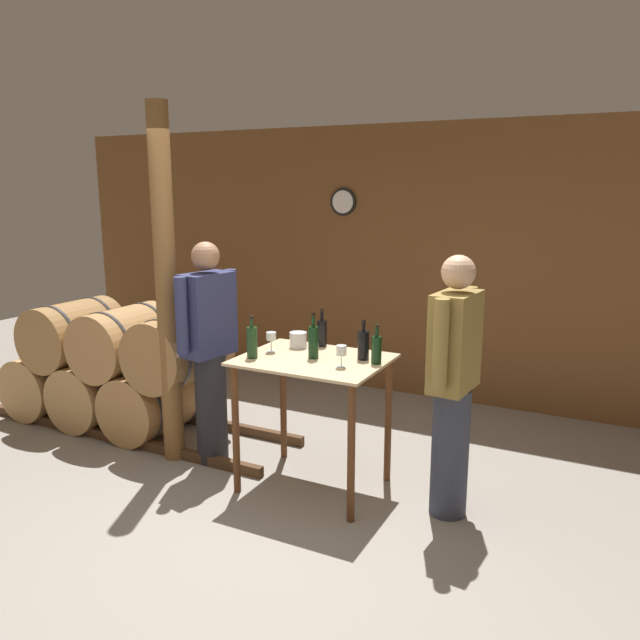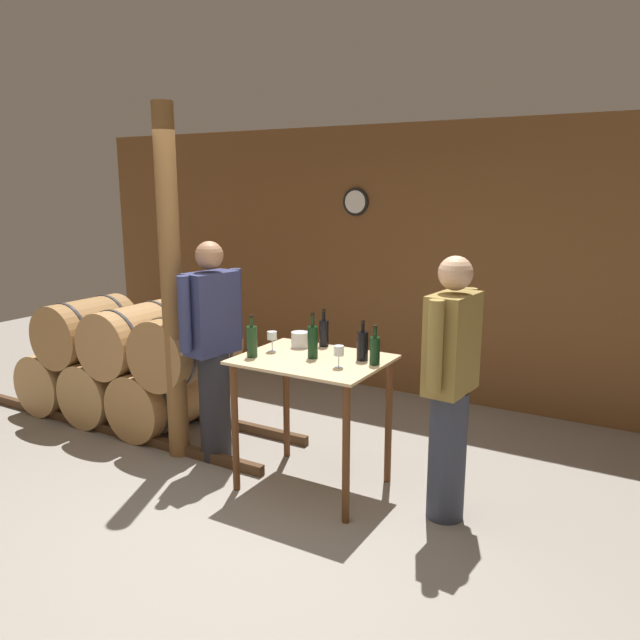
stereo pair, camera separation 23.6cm
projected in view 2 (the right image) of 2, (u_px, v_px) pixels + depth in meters
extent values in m
plane|color=gray|center=(250.00, 530.00, 3.90)|extent=(14.00, 14.00, 0.00)
cube|color=brown|center=(428.00, 264.00, 6.13)|extent=(8.40, 0.05, 2.70)
cylinder|color=black|center=(356.00, 202.00, 6.35)|extent=(0.28, 0.03, 0.28)
cylinder|color=white|center=(355.00, 202.00, 6.34)|extent=(0.23, 0.01, 0.23)
cube|color=#4C331E|center=(88.00, 423.00, 5.54)|extent=(3.79, 0.06, 0.08)
cube|color=#4C331E|center=(141.00, 402.00, 6.07)|extent=(3.79, 0.06, 0.08)
cylinder|color=tan|center=(69.00, 377.00, 6.05)|extent=(0.58, 0.79, 0.58)
cylinder|color=#38383D|center=(48.00, 383.00, 5.85)|extent=(0.60, 0.03, 0.60)
cylinder|color=#38383D|center=(89.00, 370.00, 6.25)|extent=(0.60, 0.03, 0.60)
cylinder|color=tan|center=(114.00, 387.00, 5.75)|extent=(0.58, 0.79, 0.58)
cylinder|color=#38383D|center=(93.00, 394.00, 5.55)|extent=(0.60, 0.03, 0.60)
cylinder|color=#38383D|center=(133.00, 380.00, 5.95)|extent=(0.60, 0.03, 0.60)
cylinder|color=#AD7F4C|center=(163.00, 398.00, 5.45)|extent=(0.58, 0.79, 0.58)
cylinder|color=#38383D|center=(143.00, 406.00, 5.25)|extent=(0.60, 0.03, 0.60)
cylinder|color=#38383D|center=(182.00, 390.00, 5.65)|extent=(0.60, 0.03, 0.60)
cylinder|color=#9E7242|center=(87.00, 330.00, 5.80)|extent=(0.58, 0.79, 0.58)
cylinder|color=#38383D|center=(65.00, 336.00, 5.60)|extent=(0.60, 0.03, 0.60)
cylinder|color=#38383D|center=(107.00, 326.00, 6.00)|extent=(0.60, 0.03, 0.60)
cylinder|color=#AD7F4C|center=(134.00, 338.00, 5.50)|extent=(0.58, 0.79, 0.58)
cylinder|color=#38383D|center=(113.00, 344.00, 5.30)|extent=(0.60, 0.03, 0.60)
cylinder|color=#38383D|center=(154.00, 333.00, 5.70)|extent=(0.60, 0.03, 0.60)
cylinder|color=#9E7242|center=(187.00, 347.00, 5.19)|extent=(0.58, 0.79, 0.58)
cylinder|color=#38383D|center=(167.00, 354.00, 4.99)|extent=(0.60, 0.03, 0.60)
cylinder|color=#38383D|center=(206.00, 341.00, 5.40)|extent=(0.60, 0.03, 0.60)
cube|color=#D1B284|center=(313.00, 360.00, 4.28)|extent=(0.99, 0.77, 0.02)
cylinder|color=#593319|center=(235.00, 428.00, 4.32)|extent=(0.05, 0.05, 0.93)
cylinder|color=#593319|center=(346.00, 454.00, 3.89)|extent=(0.05, 0.05, 0.93)
cylinder|color=#593319|center=(286.00, 400.00, 4.87)|extent=(0.05, 0.05, 0.93)
cylinder|color=#593319|center=(389.00, 421.00, 4.44)|extent=(0.05, 0.05, 0.93)
cylinder|color=brown|center=(171.00, 288.00, 4.72)|extent=(0.16, 0.16, 2.70)
cylinder|color=#193819|center=(252.00, 342.00, 4.29)|extent=(0.07, 0.07, 0.22)
cylinder|color=#193819|center=(251.00, 321.00, 4.26)|extent=(0.02, 0.02, 0.08)
cylinder|color=black|center=(251.00, 316.00, 4.25)|extent=(0.03, 0.03, 0.02)
cylinder|color=black|center=(324.00, 333.00, 4.58)|extent=(0.07, 0.07, 0.20)
cylinder|color=black|center=(324.00, 315.00, 4.55)|extent=(0.02, 0.02, 0.08)
cylinder|color=black|center=(324.00, 310.00, 4.54)|extent=(0.03, 0.03, 0.02)
cylinder|color=black|center=(313.00, 342.00, 4.26)|extent=(0.07, 0.07, 0.22)
cylinder|color=black|center=(313.00, 320.00, 4.23)|extent=(0.02, 0.02, 0.09)
cylinder|color=black|center=(313.00, 315.00, 4.22)|extent=(0.03, 0.03, 0.02)
cylinder|color=black|center=(362.00, 346.00, 4.21)|extent=(0.08, 0.08, 0.20)
cylinder|color=black|center=(363.00, 326.00, 4.18)|extent=(0.02, 0.02, 0.08)
cylinder|color=black|center=(363.00, 322.00, 4.18)|extent=(0.03, 0.03, 0.02)
cylinder|color=black|center=(375.00, 351.00, 4.11)|extent=(0.07, 0.07, 0.19)
cylinder|color=black|center=(375.00, 331.00, 4.08)|extent=(0.02, 0.02, 0.08)
cylinder|color=black|center=(375.00, 327.00, 4.08)|extent=(0.03, 0.03, 0.02)
cylinder|color=silver|center=(272.00, 351.00, 4.46)|extent=(0.06, 0.06, 0.00)
cylinder|color=silver|center=(272.00, 345.00, 4.45)|extent=(0.01, 0.01, 0.08)
cylinder|color=silver|center=(272.00, 335.00, 4.44)|extent=(0.07, 0.07, 0.06)
cylinder|color=silver|center=(339.00, 367.00, 4.07)|extent=(0.06, 0.06, 0.00)
cylinder|color=silver|center=(339.00, 361.00, 4.06)|extent=(0.01, 0.01, 0.08)
cylinder|color=silver|center=(339.00, 351.00, 4.04)|extent=(0.07, 0.07, 0.06)
cylinder|color=silver|center=(300.00, 340.00, 4.56)|extent=(0.13, 0.13, 0.11)
cylinder|color=#333847|center=(447.00, 455.00, 3.97)|extent=(0.24, 0.24, 0.85)
cube|color=olive|center=(452.00, 343.00, 3.82)|extent=(0.25, 0.42, 0.62)
sphere|color=tan|center=(456.00, 273.00, 3.72)|extent=(0.21, 0.21, 0.21)
cylinder|color=olive|center=(468.00, 331.00, 4.01)|extent=(0.09, 0.09, 0.56)
cylinder|color=olive|center=(435.00, 347.00, 3.61)|extent=(0.09, 0.09, 0.56)
cylinder|color=#232328|center=(215.00, 406.00, 4.84)|extent=(0.24, 0.24, 0.86)
cube|color=navy|center=(211.00, 313.00, 4.69)|extent=(0.29, 0.43, 0.62)
sphere|color=#9E7051|center=(209.00, 255.00, 4.59)|extent=(0.21, 0.21, 0.21)
cylinder|color=navy|center=(184.00, 314.00, 4.49)|extent=(0.09, 0.09, 0.56)
cylinder|color=navy|center=(236.00, 304.00, 4.87)|extent=(0.09, 0.09, 0.56)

